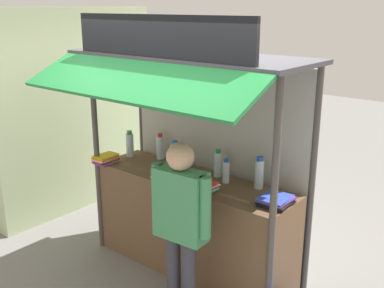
{
  "coord_description": "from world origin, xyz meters",
  "views": [
    {
      "loc": [
        2.68,
        -3.24,
        2.62
      ],
      "look_at": [
        0.0,
        0.0,
        1.34
      ],
      "focal_mm": 42.85,
      "sensor_mm": 36.0,
      "label": 1
    }
  ],
  "objects": [
    {
      "name": "neighbour_wall",
      "position": [
        -2.16,
        0.3,
        1.3
      ],
      "size": [
        0.2,
        2.4,
        2.61
      ],
      "primitive_type": "cube",
      "color": "#B3C794",
      "rests_on": "ground"
    },
    {
      "name": "magazine_stack_center",
      "position": [
        -1.01,
        -0.24,
        1.04
      ],
      "size": [
        0.21,
        0.29,
        0.08
      ],
      "color": "purple",
      "rests_on": "stall_counter"
    },
    {
      "name": "banana_bunch_leftmost",
      "position": [
        -0.31,
        -0.4,
        1.86
      ],
      "size": [
        0.1,
        0.1,
        0.28
      ],
      "color": "#332D23"
    },
    {
      "name": "magazine_stack_rear_center",
      "position": [
        -0.11,
        -0.21,
        1.03
      ],
      "size": [
        0.25,
        0.31,
        0.08
      ],
      "color": "green",
      "rests_on": "stall_counter"
    },
    {
      "name": "ground_plane",
      "position": [
        0.0,
        0.0,
        0.0
      ],
      "size": [
        20.0,
        20.0,
        0.0
      ],
      "primitive_type": "plane",
      "color": "slate"
    },
    {
      "name": "stall_structure",
      "position": [
        0.0,
        0.06,
        1.53
      ],
      "size": [
        2.35,
        1.42,
        2.55
      ],
      "color": "#4C4742",
      "rests_on": "ground"
    },
    {
      "name": "water_bottle_back_right",
      "position": [
        0.64,
        0.2,
        1.14
      ],
      "size": [
        0.09,
        0.09,
        0.31
      ],
      "color": "silver",
      "rests_on": "stall_counter"
    },
    {
      "name": "magazine_stack_left",
      "position": [
        0.31,
        -0.2,
        1.03
      ],
      "size": [
        0.21,
        0.26,
        0.08
      ],
      "color": "black",
      "rests_on": "stall_counter"
    },
    {
      "name": "vendor_person",
      "position": [
        0.42,
        -0.66,
        0.96
      ],
      "size": [
        0.6,
        0.23,
        1.59
      ],
      "rotation": [
        0.0,
        0.0,
        0.07
      ],
      "color": "#383842",
      "rests_on": "ground"
    },
    {
      "name": "banana_bunch_rightmost",
      "position": [
        -0.58,
        -0.4,
        1.91
      ],
      "size": [
        0.11,
        0.11,
        0.24
      ],
      "color": "#332D23"
    },
    {
      "name": "banana_bunch_inner_right",
      "position": [
        0.56,
        -0.4,
        1.88
      ],
      "size": [
        0.09,
        0.09,
        0.26
      ],
      "color": "#332D23"
    },
    {
      "name": "water_bottle_mid_left",
      "position": [
        0.32,
        0.12,
        1.11
      ],
      "size": [
        0.07,
        0.07,
        0.24
      ],
      "color": "silver",
      "rests_on": "stall_counter"
    },
    {
      "name": "water_bottle_mid_right",
      "position": [
        -0.65,
        0.24,
        1.13
      ],
      "size": [
        0.08,
        0.08,
        0.29
      ],
      "color": "silver",
      "rests_on": "stall_counter"
    },
    {
      "name": "water_bottle_back_left",
      "position": [
        -0.27,
        0.06,
        1.14
      ],
      "size": [
        0.09,
        0.09,
        0.32
      ],
      "color": "silver",
      "rests_on": "stall_counter"
    },
    {
      "name": "banana_bunch_inner_left",
      "position": [
        0.2,
        -0.4,
        1.9
      ],
      "size": [
        0.09,
        0.09,
        0.24
      ],
      "color": "#332D23"
    },
    {
      "name": "water_bottle_far_left",
      "position": [
        -0.96,
        0.08,
        1.13
      ],
      "size": [
        0.08,
        0.08,
        0.3
      ],
      "color": "silver",
      "rests_on": "stall_counter"
    },
    {
      "name": "water_bottle_far_right",
      "position": [
        0.16,
        0.21,
        1.12
      ],
      "size": [
        0.08,
        0.08,
        0.28
      ],
      "color": "silver",
      "rests_on": "stall_counter"
    },
    {
      "name": "magazine_stack_front_right",
      "position": [
        0.95,
        -0.03,
        1.03
      ],
      "size": [
        0.28,
        0.31,
        0.07
      ],
      "color": "black",
      "rests_on": "stall_counter"
    },
    {
      "name": "stall_counter",
      "position": [
        0.0,
        0.0,
        0.5
      ],
      "size": [
        2.15,
        0.6,
        0.99
      ],
      "primitive_type": "cube",
      "color": "brown",
      "rests_on": "ground"
    }
  ]
}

